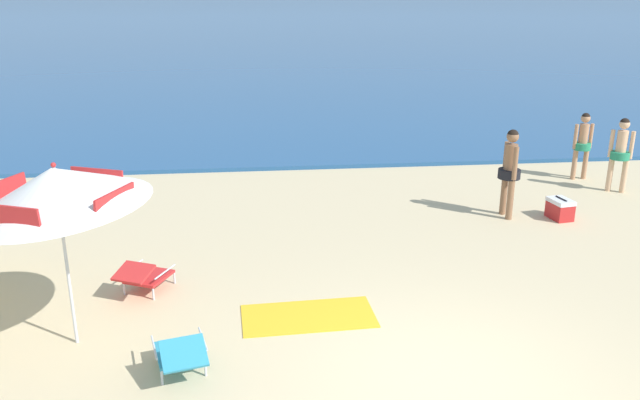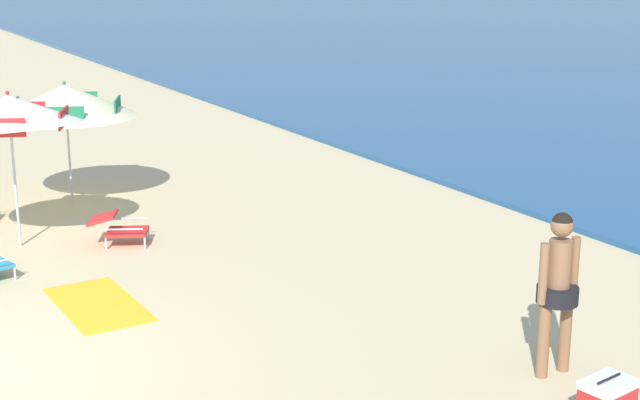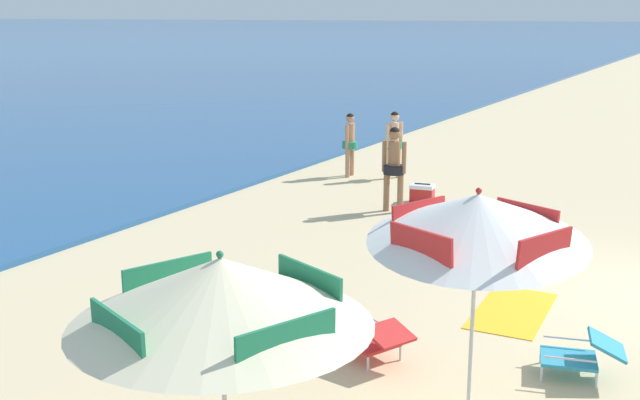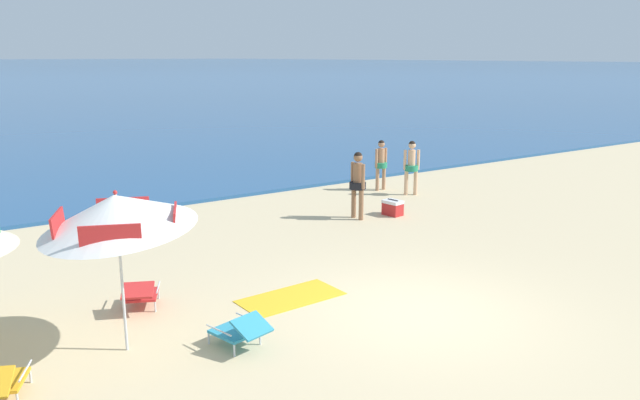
% 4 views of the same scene
% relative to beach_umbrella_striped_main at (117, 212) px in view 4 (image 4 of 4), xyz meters
% --- Properties ---
extents(ground_plane, '(800.00, 800.00, 0.00)m').
position_rel_beach_umbrella_striped_main_xyz_m(ground_plane, '(4.36, -1.36, -2.04)').
color(ground_plane, '#D1BA8E').
extents(beach_umbrella_striped_main, '(2.64, 2.61, 2.40)m').
position_rel_beach_umbrella_striped_main_xyz_m(beach_umbrella_striped_main, '(0.00, 0.00, 0.00)').
color(beach_umbrella_striped_main, silver).
rests_on(beach_umbrella_striped_main, ground).
extents(lounge_chair_beside_umbrella, '(0.84, 1.00, 0.50)m').
position_rel_beach_umbrella_striped_main_xyz_m(lounge_chair_beside_umbrella, '(0.64, 1.33, -1.76)').
color(lounge_chair_beside_umbrella, red).
rests_on(lounge_chair_beside_umbrella, ground).
extents(lounge_chair_facing_sea, '(0.73, 0.99, 0.52)m').
position_rel_beach_umbrella_striped_main_xyz_m(lounge_chair_facing_sea, '(1.39, -0.84, -1.77)').
color(lounge_chair_facing_sea, teal).
rests_on(lounge_chair_facing_sea, ground).
extents(person_standing_near_shore, '(0.43, 0.40, 1.64)m').
position_rel_beach_umbrella_striped_main_xyz_m(person_standing_near_shore, '(10.22, 5.29, -1.09)').
color(person_standing_near_shore, '#D8A87F').
rests_on(person_standing_near_shore, ground).
extents(person_standing_beside, '(0.43, 0.52, 1.74)m').
position_rel_beach_umbrella_striped_main_xyz_m(person_standing_beside, '(7.18, 3.97, -1.03)').
color(person_standing_beside, '#8C6042').
rests_on(person_standing_beside, ground).
extents(person_wading_in, '(0.47, 0.38, 1.57)m').
position_rel_beach_umbrella_striped_main_xyz_m(person_wading_in, '(9.90, 6.33, -1.13)').
color(person_wading_in, tan).
rests_on(person_wading_in, ground).
extents(cooler_box, '(0.43, 0.55, 0.43)m').
position_rel_beach_umbrella_striped_main_xyz_m(cooler_box, '(8.17, 3.73, -1.84)').
color(cooler_box, red).
rests_on(cooler_box, ground).
extents(beach_towel, '(1.84, 0.98, 0.01)m').
position_rel_beach_umbrella_striped_main_xyz_m(beach_towel, '(2.96, 0.35, -2.03)').
color(beach_towel, gold).
rests_on(beach_towel, ground).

